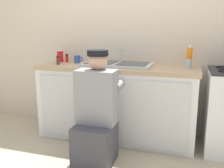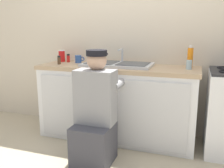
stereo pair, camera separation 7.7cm
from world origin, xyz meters
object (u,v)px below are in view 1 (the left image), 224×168
at_px(sink_double_basin, 117,64).
at_px(water_glass, 188,64).
at_px(soda_cup_red, 60,56).
at_px(plumber_person, 96,117).
at_px(soap_bottle_orange, 189,58).
at_px(coffee_mug, 77,59).
at_px(spice_bottle_red, 67,58).
at_px(spice_bottle_pepper, 58,60).

xyz_separation_m(sink_double_basin, water_glass, (0.79, -0.00, 0.03)).
height_order(water_glass, soda_cup_red, soda_cup_red).
bearing_deg(plumber_person, water_glass, 37.52).
bearing_deg(soap_bottle_orange, coffee_mug, 179.98).
distance_m(plumber_person, spice_bottle_red, 1.11).
bearing_deg(spice_bottle_pepper, soap_bottle_orange, 7.61).
relative_size(plumber_person, soda_cup_red, 7.26).
xyz_separation_m(soap_bottle_orange, water_glass, (-0.00, -0.09, -0.06)).
distance_m(coffee_mug, soda_cup_red, 0.27).
distance_m(soap_bottle_orange, spice_bottle_pepper, 1.52).
bearing_deg(spice_bottle_red, spice_bottle_pepper, -90.69).
relative_size(sink_double_basin, soap_bottle_orange, 3.20).
relative_size(soap_bottle_orange, spice_bottle_pepper, 2.38).
xyz_separation_m(spice_bottle_pepper, spice_bottle_red, (0.00, 0.23, 0.00)).
xyz_separation_m(water_glass, spice_bottle_red, (-1.50, 0.11, 0.00)).
relative_size(plumber_person, water_glass, 11.04).
height_order(sink_double_basin, coffee_mug, sink_double_basin).
xyz_separation_m(sink_double_basin, plumber_person, (-0.03, -0.63, -0.44)).
bearing_deg(soda_cup_red, plumber_person, -44.21).
xyz_separation_m(plumber_person, spice_bottle_red, (-0.68, 0.75, 0.47)).
bearing_deg(spice_bottle_red, plumber_person, -47.66).
bearing_deg(soda_cup_red, spice_bottle_red, -9.49).
bearing_deg(spice_bottle_pepper, soda_cup_red, 112.81).
bearing_deg(water_glass, spice_bottle_red, 175.63).
xyz_separation_m(coffee_mug, spice_bottle_pepper, (-0.16, -0.20, 0.00)).
relative_size(soap_bottle_orange, spice_bottle_red, 2.38).
bearing_deg(sink_double_basin, soda_cup_red, 170.85).
bearing_deg(spice_bottle_pepper, plumber_person, -37.30).
bearing_deg(sink_double_basin, plumber_person, -92.39).
xyz_separation_m(coffee_mug, soap_bottle_orange, (1.35, -0.00, 0.07)).
bearing_deg(soda_cup_red, coffee_mug, -9.01).
height_order(plumber_person, soap_bottle_orange, soap_bottle_orange).
distance_m(plumber_person, spice_bottle_pepper, 0.98).
bearing_deg(sink_double_basin, spice_bottle_red, 170.90).
bearing_deg(water_glass, soap_bottle_orange, 87.39).
bearing_deg(plumber_person, coffee_mug, 125.85).
distance_m(plumber_person, soap_bottle_orange, 1.22).
bearing_deg(spice_bottle_red, water_glass, -4.37).
distance_m(sink_double_basin, coffee_mug, 0.56).
distance_m(sink_double_basin, plumber_person, 0.77).
relative_size(spice_bottle_pepper, water_glass, 1.05).
distance_m(spice_bottle_pepper, soda_cup_red, 0.27).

